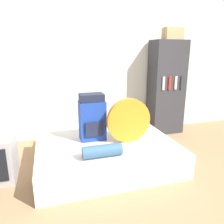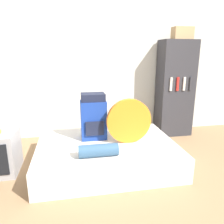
{
  "view_description": "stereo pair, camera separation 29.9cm",
  "coord_description": "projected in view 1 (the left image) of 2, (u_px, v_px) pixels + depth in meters",
  "views": [
    {
      "loc": [
        -0.75,
        -2.08,
        1.58
      ],
      "look_at": [
        0.07,
        0.68,
        0.79
      ],
      "focal_mm": 35.0,
      "sensor_mm": 36.0,
      "label": 1
    },
    {
      "loc": [
        -0.46,
        -2.15,
        1.58
      ],
      "look_at": [
        0.07,
        0.68,
        0.79
      ],
      "focal_mm": 35.0,
      "sensor_mm": 36.0,
      "label": 2
    }
  ],
  "objects": [
    {
      "name": "tent_bag",
      "position": [
        129.0,
        120.0,
        3.07
      ],
      "size": [
        0.63,
        0.08,
        0.63
      ],
      "color": "orange",
      "rests_on": "bed"
    },
    {
      "name": "sleeping_roll",
      "position": [
        102.0,
        151.0,
        2.66
      ],
      "size": [
        0.49,
        0.16,
        0.16
      ],
      "color": "#33567A",
      "rests_on": "bed"
    },
    {
      "name": "wall_back",
      "position": [
        88.0,
        68.0,
        4.05
      ],
      "size": [
        8.0,
        0.05,
        2.6
      ],
      "color": "silver",
      "rests_on": "ground_plane"
    },
    {
      "name": "cardboard_box",
      "position": [
        173.0,
        34.0,
        4.04
      ],
      "size": [
        0.36,
        0.2,
        0.22
      ],
      "color": "tan",
      "rests_on": "bookshelf"
    },
    {
      "name": "ground_plane",
      "position": [
        123.0,
        192.0,
        2.55
      ],
      "size": [
        16.0,
        16.0,
        0.0
      ],
      "primitive_type": "plane",
      "color": "#997551"
    },
    {
      "name": "bed",
      "position": [
        107.0,
        154.0,
        3.14
      ],
      "size": [
        1.93,
        1.39,
        0.34
      ],
      "color": "silver",
      "rests_on": "ground_plane"
    },
    {
      "name": "backpack",
      "position": [
        92.0,
        118.0,
        3.16
      ],
      "size": [
        0.37,
        0.29,
        0.68
      ],
      "color": "navy",
      "rests_on": "bed"
    },
    {
      "name": "bookshelf",
      "position": [
        166.0,
        88.0,
        4.3
      ],
      "size": [
        0.64,
        0.44,
        1.8
      ],
      "color": "#2D2D33",
      "rests_on": "ground_plane"
    }
  ]
}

